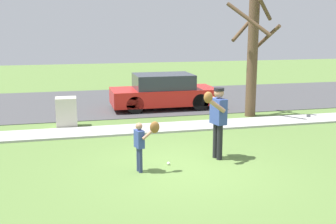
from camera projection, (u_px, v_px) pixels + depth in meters
ground_plane at (155, 130)px, 12.64m from camera, size 48.00×48.00×0.00m
sidewalk_strip at (155, 128)px, 12.73m from camera, size 36.00×1.20×0.06m
road_surface at (131, 101)px, 17.49m from camera, size 36.00×6.80×0.02m
person_adult at (217, 115)px, 9.64m from camera, size 0.67×0.75×1.72m
person_child at (143, 140)px, 8.83m from camera, size 0.55×0.38×1.14m
baseball at (168, 163)px, 9.41m from camera, size 0.07×0.07×0.07m
utility_cabinet at (66, 112)px, 12.90m from camera, size 0.64×0.56×0.95m
street_tree_near at (253, 53)px, 14.15m from camera, size 1.84×1.88×4.15m
parked_hatchback_red at (163, 92)px, 15.82m from camera, size 4.00×1.75×1.33m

